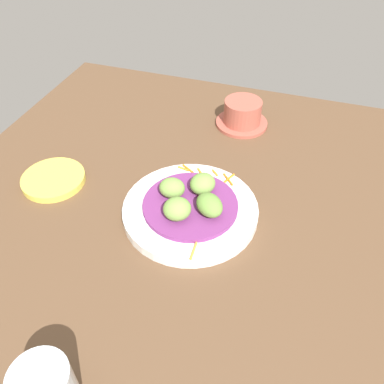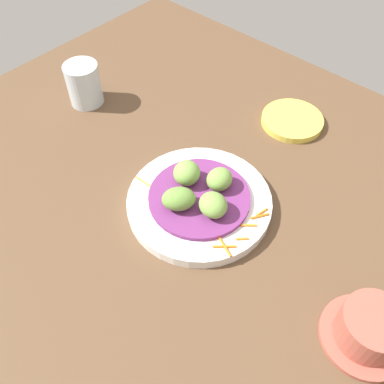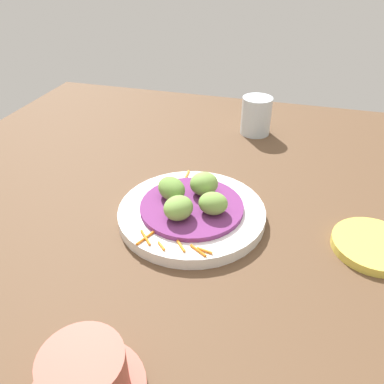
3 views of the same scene
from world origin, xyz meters
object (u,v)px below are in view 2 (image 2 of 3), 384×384
(guac_scoop_left, at_px, (179,199))
(guac_scoop_back, at_px, (187,173))
(main_plate, at_px, (199,202))
(terracotta_bowl, at_px, (369,329))
(side_plate_small, at_px, (292,120))
(water_glass, at_px, (84,84))
(guac_scoop_right, at_px, (219,179))
(guac_scoop_center, at_px, (213,205))

(guac_scoop_left, height_order, guac_scoop_back, guac_scoop_back)
(guac_scoop_left, bearing_deg, main_plate, 74.14)
(guac_scoop_left, xyz_separation_m, terracotta_bowl, (0.33, 0.02, -0.02))
(main_plate, height_order, guac_scoop_back, guac_scoop_back)
(side_plate_small, distance_m, water_glass, 0.44)
(guac_scoop_left, bearing_deg, side_plate_small, 88.11)
(guac_scoop_back, relative_size, terracotta_bowl, 0.40)
(guac_scoop_right, distance_m, guac_scoop_back, 0.06)
(main_plate, height_order, side_plate_small, main_plate)
(guac_scoop_left, height_order, side_plate_small, guac_scoop_left)
(guac_scoop_left, distance_m, guac_scoop_center, 0.06)
(main_plate, relative_size, guac_scoop_back, 5.09)
(guac_scoop_back, bearing_deg, terracotta_bowl, -5.23)
(terracotta_bowl, distance_m, water_glass, 0.70)
(side_plate_small, bearing_deg, guac_scoop_left, -91.89)
(guac_scoop_right, height_order, guac_scoop_back, guac_scoop_back)
(guac_scoop_left, bearing_deg, guac_scoop_center, 29.14)
(main_plate, bearing_deg, side_plate_small, 90.03)
(guac_scoop_left, relative_size, water_glass, 0.63)
(side_plate_small, relative_size, terracotta_bowl, 1.02)
(water_glass, bearing_deg, side_plate_small, 32.41)
(guac_scoop_back, bearing_deg, main_plate, -15.86)
(guac_scoop_back, relative_size, water_glass, 0.55)
(guac_scoop_center, height_order, guac_scoop_right, guac_scoop_center)
(guac_scoop_left, height_order, guac_scoop_center, same)
(guac_scoop_center, relative_size, water_glass, 0.56)
(guac_scoop_center, relative_size, guac_scoop_back, 1.02)
(main_plate, xyz_separation_m, guac_scoop_back, (-0.04, 0.01, 0.04))
(guac_scoop_center, relative_size, side_plate_small, 0.40)
(guac_scoop_center, bearing_deg, water_glass, 170.79)
(guac_scoop_right, bearing_deg, main_plate, -105.86)
(main_plate, distance_m, side_plate_small, 0.29)
(guac_scoop_right, bearing_deg, water_glass, 177.51)
(water_glass, bearing_deg, guac_scoop_left, -14.67)
(guac_scoop_center, bearing_deg, side_plate_small, 97.35)
(guac_scoop_back, relative_size, side_plate_small, 0.39)
(terracotta_bowl, height_order, water_glass, water_glass)
(guac_scoop_center, bearing_deg, terracotta_bowl, -2.23)
(side_plate_small, bearing_deg, guac_scoop_center, -82.65)
(main_plate, height_order, guac_scoop_center, guac_scoop_center)
(guac_scoop_right, distance_m, side_plate_small, 0.26)
(guac_scoop_back, distance_m, terracotta_bowl, 0.36)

